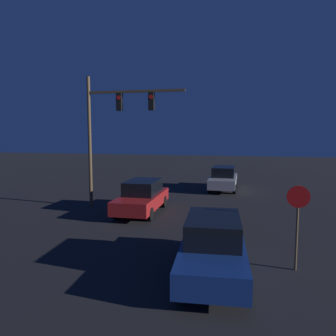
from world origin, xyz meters
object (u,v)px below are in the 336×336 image
object	(u,v)px
traffic_signal_mast	(112,121)
car_far	(223,178)
stop_sign	(298,213)
car_near	(213,246)
car_mid	(142,196)

from	to	relation	value
traffic_signal_mast	car_far	bearing A→B (deg)	51.66
car_far	stop_sign	bearing A→B (deg)	102.70
car_far	stop_sign	xyz separation A→B (m)	(2.77, -13.33, 0.90)
car_near	traffic_signal_mast	size ratio (longest dim) A/B	0.67
traffic_signal_mast	stop_sign	distance (m)	10.83
car_mid	stop_sign	world-z (taller)	stop_sign
car_near	stop_sign	xyz separation A→B (m)	(2.34, 0.73, 0.90)
car_near	traffic_signal_mast	distance (m)	10.00
traffic_signal_mast	car_mid	bearing A→B (deg)	-20.75
car_near	stop_sign	bearing A→B (deg)	-166.18
car_mid	stop_sign	xyz separation A→B (m)	(6.41, -5.71, 0.90)
car_far	traffic_signal_mast	size ratio (longest dim) A/B	0.66
car_mid	stop_sign	distance (m)	8.63
car_mid	car_far	bearing A→B (deg)	-115.87
traffic_signal_mast	stop_sign	size ratio (longest dim) A/B	2.77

